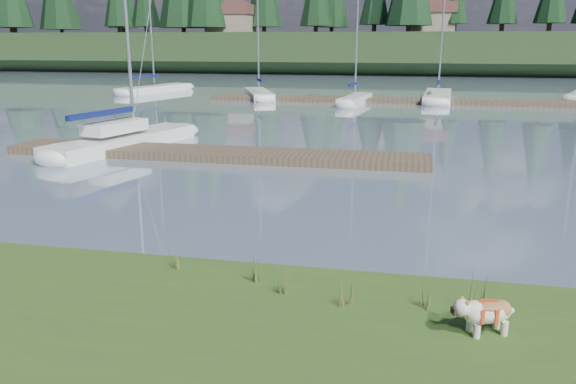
# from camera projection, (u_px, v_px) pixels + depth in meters

# --- Properties ---
(ground) EXTENTS (200.00, 200.00, 0.00)m
(ground) POSITION_uv_depth(u_px,v_px,m) (362.00, 102.00, 40.19)
(ground) COLOR gray
(ground) RESTS_ON ground
(ridge) EXTENTS (200.00, 20.00, 5.00)m
(ridge) POSITION_uv_depth(u_px,v_px,m) (386.00, 53.00, 80.19)
(ridge) COLOR black
(ridge) RESTS_ON ground
(bulldog) EXTENTS (0.91, 0.59, 0.53)m
(bulldog) POSITION_uv_depth(u_px,v_px,m) (487.00, 311.00, 7.68)
(bulldog) COLOR silver
(bulldog) RESTS_ON bank
(sailboat_main) EXTENTS (3.82, 8.36, 11.90)m
(sailboat_main) POSITION_uv_depth(u_px,v_px,m) (134.00, 136.00, 23.26)
(sailboat_main) COLOR white
(sailboat_main) RESTS_ON ground
(dock_near) EXTENTS (16.00, 2.00, 0.30)m
(dock_near) POSITION_uv_depth(u_px,v_px,m) (213.00, 154.00, 21.07)
(dock_near) COLOR #4C3D2C
(dock_near) RESTS_ON ground
(dock_far) EXTENTS (26.00, 2.20, 0.30)m
(dock_far) POSITION_uv_depth(u_px,v_px,m) (390.00, 100.00, 39.76)
(dock_far) COLOR #4C3D2C
(dock_far) RESTS_ON ground
(sailboat_bg_0) EXTENTS (4.28, 8.65, 12.33)m
(sailboat_bg_0) POSITION_uv_depth(u_px,v_px,m) (161.00, 88.00, 47.95)
(sailboat_bg_0) COLOR white
(sailboat_bg_0) RESTS_ON ground
(sailboat_bg_1) EXTENTS (4.18, 7.57, 11.33)m
(sailboat_bg_1) POSITION_uv_depth(u_px,v_px,m) (258.00, 93.00, 43.42)
(sailboat_bg_1) COLOR white
(sailboat_bg_1) RESTS_ON ground
(sailboat_bg_2) EXTENTS (2.13, 6.38, 9.61)m
(sailboat_bg_2) POSITION_uv_depth(u_px,v_px,m) (357.00, 98.00, 39.26)
(sailboat_bg_2) COLOR white
(sailboat_bg_2) RESTS_ON ground
(sailboat_bg_3) EXTENTS (2.49, 9.29, 13.35)m
(sailboat_bg_3) POSITION_uv_depth(u_px,v_px,m) (438.00, 95.00, 41.92)
(sailboat_bg_3) COLOR white
(sailboat_bg_3) RESTS_ON ground
(weed_0) EXTENTS (0.17, 0.14, 0.58)m
(weed_0) POSITION_uv_depth(u_px,v_px,m) (256.00, 268.00, 9.36)
(weed_0) COLOR #475B23
(weed_0) RESTS_ON bank
(weed_1) EXTENTS (0.17, 0.14, 0.49)m
(weed_1) POSITION_uv_depth(u_px,v_px,m) (282.00, 281.00, 8.95)
(weed_1) COLOR #475B23
(weed_1) RESTS_ON bank
(weed_2) EXTENTS (0.17, 0.14, 0.54)m
(weed_2) POSITION_uv_depth(u_px,v_px,m) (428.00, 295.00, 8.42)
(weed_2) COLOR #475B23
(weed_2) RESTS_ON bank
(weed_3) EXTENTS (0.17, 0.14, 0.48)m
(weed_3) POSITION_uv_depth(u_px,v_px,m) (172.00, 258.00, 9.92)
(weed_3) COLOR #475B23
(weed_3) RESTS_ON bank
(weed_4) EXTENTS (0.17, 0.14, 0.50)m
(weed_4) POSITION_uv_depth(u_px,v_px,m) (345.00, 294.00, 8.49)
(weed_4) COLOR #475B23
(weed_4) RESTS_ON bank
(weed_5) EXTENTS (0.17, 0.14, 0.65)m
(weed_5) POSITION_uv_depth(u_px,v_px,m) (477.00, 293.00, 8.36)
(weed_5) COLOR #475B23
(weed_5) RESTS_ON bank
(mud_lip) EXTENTS (60.00, 0.50, 0.14)m
(mud_lip) POSITION_uv_depth(u_px,v_px,m) (231.00, 277.00, 10.29)
(mud_lip) COLOR #33281C
(mud_lip) RESTS_ON ground
(house_0) EXTENTS (6.30, 5.30, 4.65)m
(house_0) POSITION_uv_depth(u_px,v_px,m) (231.00, 18.00, 80.37)
(house_0) COLOR gray
(house_0) RESTS_ON ridge
(house_1) EXTENTS (6.30, 5.30, 4.65)m
(house_1) POSITION_uv_depth(u_px,v_px,m) (432.00, 17.00, 75.87)
(house_1) COLOR gray
(house_1) RESTS_ON ridge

